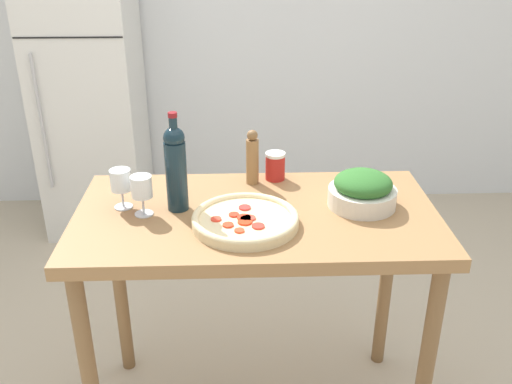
{
  "coord_description": "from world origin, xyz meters",
  "views": [
    {
      "loc": [
        -0.07,
        -1.77,
        1.85
      ],
      "look_at": [
        0.0,
        0.03,
        0.99
      ],
      "focal_mm": 40.0,
      "sensor_mm": 36.0,
      "label": 1
    }
  ],
  "objects_px": {
    "refrigerator": "(90,93)",
    "salt_canister": "(275,166)",
    "wine_glass_far": "(121,182)",
    "wine_glass_near": "(142,189)",
    "homemade_pizza": "(245,220)",
    "pepper_mill": "(252,158)",
    "wine_bottle": "(176,166)",
    "salad_bowl": "(363,190)"
  },
  "relations": [
    {
      "from": "homemade_pizza",
      "to": "salt_canister",
      "type": "relative_size",
      "value": 3.26
    },
    {
      "from": "salt_canister",
      "to": "wine_glass_far",
      "type": "bearing_deg",
      "value": -157.77
    },
    {
      "from": "wine_glass_far",
      "to": "homemade_pizza",
      "type": "relative_size",
      "value": 0.4
    },
    {
      "from": "wine_glass_far",
      "to": "salt_canister",
      "type": "height_order",
      "value": "wine_glass_far"
    },
    {
      "from": "wine_bottle",
      "to": "salt_canister",
      "type": "relative_size",
      "value": 3.22
    },
    {
      "from": "refrigerator",
      "to": "wine_bottle",
      "type": "relative_size",
      "value": 5.04
    },
    {
      "from": "salad_bowl",
      "to": "homemade_pizza",
      "type": "distance_m",
      "value": 0.44
    },
    {
      "from": "refrigerator",
      "to": "pepper_mill",
      "type": "distance_m",
      "value": 1.76
    },
    {
      "from": "wine_glass_far",
      "to": "pepper_mill",
      "type": "relative_size",
      "value": 0.67
    },
    {
      "from": "wine_glass_far",
      "to": "salt_canister",
      "type": "bearing_deg",
      "value": 22.23
    },
    {
      "from": "wine_glass_near",
      "to": "pepper_mill",
      "type": "height_order",
      "value": "pepper_mill"
    },
    {
      "from": "wine_glass_near",
      "to": "homemade_pizza",
      "type": "height_order",
      "value": "wine_glass_near"
    },
    {
      "from": "wine_bottle",
      "to": "salt_canister",
      "type": "xyz_separation_m",
      "value": [
        0.36,
        0.24,
        -0.11
      ]
    },
    {
      "from": "refrigerator",
      "to": "wine_glass_far",
      "type": "relative_size",
      "value": 12.38
    },
    {
      "from": "homemade_pizza",
      "to": "pepper_mill",
      "type": "bearing_deg",
      "value": 84.2
    },
    {
      "from": "homemade_pizza",
      "to": "salt_canister",
      "type": "bearing_deg",
      "value": 71.58
    },
    {
      "from": "wine_bottle",
      "to": "homemade_pizza",
      "type": "relative_size",
      "value": 0.99
    },
    {
      "from": "pepper_mill",
      "to": "homemade_pizza",
      "type": "distance_m",
      "value": 0.35
    },
    {
      "from": "refrigerator",
      "to": "wine_glass_far",
      "type": "distance_m",
      "value": 1.74
    },
    {
      "from": "salad_bowl",
      "to": "homemade_pizza",
      "type": "height_order",
      "value": "salad_bowl"
    },
    {
      "from": "wine_glass_far",
      "to": "salad_bowl",
      "type": "xyz_separation_m",
      "value": [
        0.85,
        -0.02,
        -0.04
      ]
    },
    {
      "from": "wine_bottle",
      "to": "wine_glass_near",
      "type": "relative_size",
      "value": 2.45
    },
    {
      "from": "wine_bottle",
      "to": "salt_canister",
      "type": "bearing_deg",
      "value": 34.21
    },
    {
      "from": "wine_bottle",
      "to": "pepper_mill",
      "type": "xyz_separation_m",
      "value": [
        0.27,
        0.21,
        -0.06
      ]
    },
    {
      "from": "wine_glass_far",
      "to": "homemade_pizza",
      "type": "bearing_deg",
      "value": -19.0
    },
    {
      "from": "salad_bowl",
      "to": "homemade_pizza",
      "type": "bearing_deg",
      "value": -162.72
    },
    {
      "from": "salt_canister",
      "to": "homemade_pizza",
      "type": "bearing_deg",
      "value": -108.42
    },
    {
      "from": "wine_bottle",
      "to": "wine_glass_near",
      "type": "distance_m",
      "value": 0.14
    },
    {
      "from": "salt_canister",
      "to": "pepper_mill",
      "type": "bearing_deg",
      "value": -159.42
    },
    {
      "from": "wine_bottle",
      "to": "salad_bowl",
      "type": "relative_size",
      "value": 1.46
    },
    {
      "from": "refrigerator",
      "to": "wine_bottle",
      "type": "xyz_separation_m",
      "value": [
        0.7,
        -1.68,
        0.2
      ]
    },
    {
      "from": "wine_glass_near",
      "to": "wine_glass_far",
      "type": "bearing_deg",
      "value": 144.38
    },
    {
      "from": "homemade_pizza",
      "to": "wine_glass_near",
      "type": "bearing_deg",
      "value": 165.5
    },
    {
      "from": "wine_bottle",
      "to": "salad_bowl",
      "type": "bearing_deg",
      "value": -0.09
    },
    {
      "from": "wine_glass_near",
      "to": "salad_bowl",
      "type": "distance_m",
      "value": 0.77
    },
    {
      "from": "homemade_pizza",
      "to": "salad_bowl",
      "type": "bearing_deg",
      "value": 17.28
    },
    {
      "from": "refrigerator",
      "to": "homemade_pizza",
      "type": "bearing_deg",
      "value": -62.82
    },
    {
      "from": "wine_glass_near",
      "to": "salt_canister",
      "type": "xyz_separation_m",
      "value": [
        0.47,
        0.28,
        -0.04
      ]
    },
    {
      "from": "salad_bowl",
      "to": "salt_canister",
      "type": "xyz_separation_m",
      "value": [
        -0.29,
        0.24,
        -0.0
      ]
    },
    {
      "from": "wine_glass_near",
      "to": "salt_canister",
      "type": "relative_size",
      "value": 1.31
    },
    {
      "from": "refrigerator",
      "to": "salt_canister",
      "type": "height_order",
      "value": "refrigerator"
    },
    {
      "from": "wine_glass_far",
      "to": "salt_canister",
      "type": "distance_m",
      "value": 0.6
    }
  ]
}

